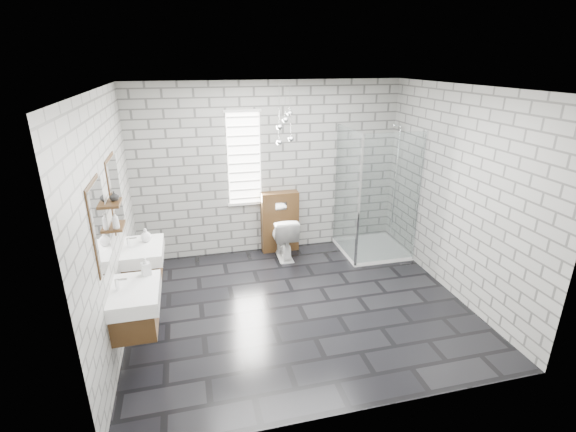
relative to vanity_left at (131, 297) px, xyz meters
name	(u,v)px	position (x,y,z in m)	size (l,w,h in m)	color
floor	(299,306)	(1.91, 0.58, -0.77)	(4.20, 3.60, 0.02)	black
ceiling	(301,86)	(1.91, 0.58, 1.95)	(4.20, 3.60, 0.02)	white
wall_back	(270,170)	(1.91, 2.39, 0.59)	(4.20, 0.02, 2.70)	gray
wall_front	(361,281)	(1.91, -1.23, 0.59)	(4.20, 0.02, 2.70)	gray
wall_left	(109,223)	(-0.20, 0.58, 0.59)	(0.02, 3.60, 2.70)	gray
wall_right	(457,194)	(4.02, 0.58, 0.59)	(0.02, 3.60, 2.70)	gray
vanity_left	(131,297)	(0.00, 0.00, 0.00)	(0.47, 0.70, 1.57)	#4C3117
vanity_right	(140,253)	(0.00, 1.03, 0.00)	(0.47, 0.70, 1.57)	#4C3117
shelf_lower	(117,226)	(-0.12, 0.53, 0.56)	(0.14, 0.30, 0.03)	#4C3117
shelf_upper	(114,203)	(-0.12, 0.53, 0.82)	(0.14, 0.30, 0.03)	#4C3117
window	(244,159)	(1.51, 2.37, 0.79)	(0.56, 0.05, 1.48)	white
cistern_panel	(280,222)	(2.04, 2.28, -0.26)	(0.60, 0.20, 1.00)	#4C3117
flush_plate	(281,206)	(2.04, 2.18, 0.04)	(0.18, 0.01, 0.12)	silver
shower_enclosure	(371,225)	(3.41, 1.77, -0.25)	(1.00, 1.00, 2.03)	white
pendant_cluster	(285,128)	(2.05, 1.96, 1.31)	(0.27, 0.22, 0.90)	silver
toilet	(283,237)	(2.04, 2.02, -0.41)	(0.38, 0.67, 0.69)	white
soap_bottle_a	(146,266)	(0.14, 0.26, 0.20)	(0.09, 0.09, 0.20)	#B2B2B2
soap_bottle_b	(146,235)	(0.08, 1.16, 0.18)	(0.13, 0.13, 0.17)	#B2B2B2
soap_bottle_c	(115,220)	(-0.11, 0.43, 0.67)	(0.07, 0.07, 0.18)	#B2B2B2
vase	(114,196)	(-0.11, 0.57, 0.89)	(0.10, 0.10, 0.10)	#B2B2B2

